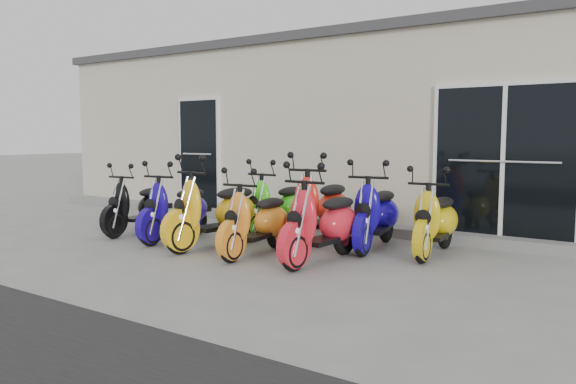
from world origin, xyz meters
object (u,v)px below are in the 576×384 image
scooter_back_green (277,197)px  scooter_back_blue (376,204)px  scooter_back_red (321,197)px  scooter_front_blue (176,200)px  scooter_front_black (138,198)px  scooter_back_yellow (436,210)px  scooter_front_orange_b (256,211)px  scooter_front_red (322,212)px  scooter_front_orange_a (215,201)px

scooter_back_green → scooter_back_blue: bearing=2.3°
scooter_back_red → scooter_back_blue: bearing=0.1°
scooter_front_blue → scooter_front_black: bearing=169.6°
scooter_front_black → scooter_back_green: (1.99, 1.04, 0.04)m
scooter_back_green → scooter_back_yellow: (2.51, 0.02, -0.01)m
scooter_front_blue → scooter_front_orange_b: 1.66m
scooter_back_blue → scooter_front_blue: bearing=-167.5°
scooter_front_red → scooter_back_yellow: bearing=51.9°
scooter_front_black → scooter_front_orange_b: scooter_front_orange_b is taller
scooter_front_red → scooter_back_blue: (0.18, 1.14, -0.00)m
scooter_front_orange_b → scooter_front_red: size_ratio=0.93×
scooter_back_red → scooter_back_blue: 0.85m
scooter_front_blue → scooter_front_orange_a: size_ratio=0.91×
scooter_front_orange_a → scooter_back_blue: scooter_front_orange_a is taller
scooter_front_orange_a → scooter_back_red: scooter_back_red is taller
scooter_back_blue → scooter_back_red: bearing=175.1°
scooter_front_orange_a → scooter_front_orange_b: size_ratio=1.13×
scooter_front_black → scooter_back_blue: 3.81m
scooter_front_orange_a → scooter_front_blue: bearing=-179.9°
scooter_front_blue → scooter_back_green: 1.54m
scooter_front_black → scooter_back_red: size_ratio=0.85×
scooter_front_blue → scooter_front_red: 2.58m
scooter_back_red → scooter_front_blue: bearing=-155.7°
scooter_front_red → scooter_front_black: bearing=-180.0°
scooter_front_blue → scooter_back_yellow: bearing=11.1°
scooter_front_blue → scooter_back_blue: (2.76, 1.08, 0.03)m
scooter_front_orange_b → scooter_back_red: bearing=74.5°
scooter_front_black → scooter_back_blue: bearing=8.9°
scooter_front_orange_a → scooter_back_red: size_ratio=0.98×
scooter_front_black → scooter_front_blue: size_ratio=0.95×
scooter_front_blue → scooter_back_blue: 2.96m
scooter_front_black → scooter_front_blue: 0.92m
scooter_front_black → scooter_back_red: scooter_back_red is taller
scooter_front_blue → scooter_front_orange_b: bearing=-12.3°
scooter_front_orange_a → scooter_back_blue: 2.23m
scooter_front_blue → scooter_back_green: scooter_back_green is taller
scooter_front_orange_a → scooter_front_red: bearing=7.7°
scooter_back_green → scooter_back_yellow: 2.51m
scooter_front_blue → scooter_front_orange_b: size_ratio=1.03×
scooter_front_orange_b → scooter_back_red: 1.23m
scooter_front_blue → scooter_back_blue: scooter_back_blue is taller
scooter_front_red → scooter_back_yellow: 1.56m
scooter_front_black → scooter_back_green: scooter_back_green is taller
scooter_front_orange_a → scooter_back_yellow: 2.99m
scooter_front_orange_a → scooter_front_red: scooter_front_orange_a is taller
scooter_front_orange_a → scooter_back_yellow: scooter_front_orange_a is taller
scooter_front_blue → scooter_front_red: bearing=-7.7°
scooter_back_green → scooter_front_black: bearing=-149.2°
scooter_front_black → scooter_back_yellow: (4.50, 1.05, 0.02)m
scooter_front_orange_b → scooter_back_red: (0.27, 1.19, 0.09)m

